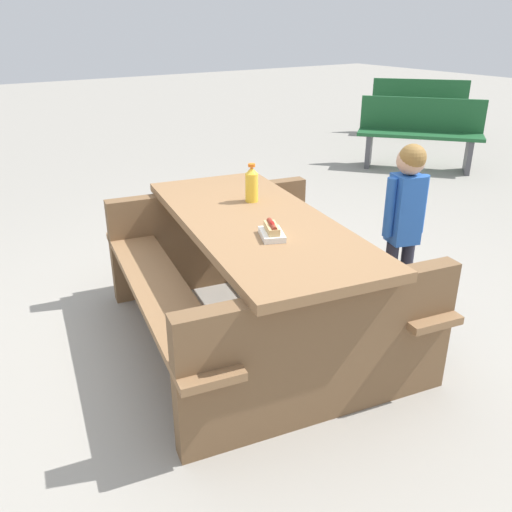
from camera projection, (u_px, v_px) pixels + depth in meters
name	position (u px, v px, depth m)	size (l,w,h in m)	color
ground_plane	(256.00, 335.00, 3.27)	(30.00, 30.00, 0.00)	gray
picnic_table	(256.00, 269.00, 3.09)	(2.02, 1.70, 0.75)	olive
soda_bottle	(252.00, 184.00, 3.20)	(0.08, 0.08, 0.23)	yellow
hotdog_tray	(272.00, 231.00, 2.70)	(0.21, 0.17, 0.08)	white
child_in_coat	(405.00, 210.00, 3.23)	(0.20, 0.26, 1.10)	#262633
park_bench_near	(420.00, 132.00, 6.72)	(1.40, 1.28, 0.85)	#1E592D
park_bench_mid	(419.00, 106.00, 8.69)	(1.37, 1.32, 0.85)	#1E592D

